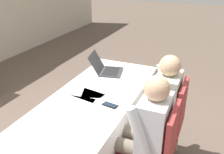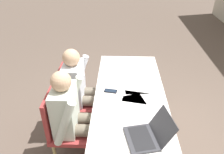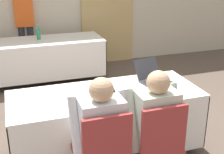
{
  "view_description": "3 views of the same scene",
  "coord_description": "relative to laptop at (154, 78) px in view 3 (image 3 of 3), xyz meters",
  "views": [
    {
      "loc": [
        -1.9,
        -1.02,
        1.93
      ],
      "look_at": [
        0.0,
        -0.2,
        0.98
      ],
      "focal_mm": 40.0,
      "sensor_mm": 36.0,
      "label": 1
    },
    {
      "loc": [
        1.94,
        -0.13,
        2.19
      ],
      "look_at": [
        0.0,
        -0.2,
        0.98
      ],
      "focal_mm": 35.0,
      "sensor_mm": 36.0,
      "label": 2
    },
    {
      "loc": [
        -0.88,
        -2.82,
        2.04
      ],
      "look_at": [
        0.0,
        -0.2,
        0.98
      ],
      "focal_mm": 50.0,
      "sensor_mm": 36.0,
      "label": 3
    }
  ],
  "objects": [
    {
      "name": "ground_plane",
      "position": [
        -0.6,
        -0.13,
        -0.77
      ],
      "size": [
        24.0,
        24.0,
        0.0
      ],
      "primitive_type": "plane",
      "color": "brown"
    },
    {
      "name": "conference_table_near",
      "position": [
        -0.6,
        -0.13,
        -0.22
      ],
      "size": [
        1.99,
        0.79,
        0.73
      ],
      "color": "white",
      "rests_on": "ground_plane"
    },
    {
      "name": "conference_table_far",
      "position": [
        -0.93,
        2.33,
        -0.22
      ],
      "size": [
        1.99,
        0.79,
        0.73
      ],
      "color": "white",
      "rests_on": "ground_plane"
    },
    {
      "name": "laptop",
      "position": [
        0.0,
        0.0,
        0.0
      ],
      "size": [
        0.39,
        0.43,
        0.23
      ],
      "rotation": [
        0.0,
        0.0,
        0.22
      ],
      "color": "#333338",
      "rests_on": "conference_table_near"
    },
    {
      "name": "cell_phone",
      "position": [
        -0.69,
        -0.35,
        -0.04
      ],
      "size": [
        0.09,
        0.16,
        0.01
      ],
      "rotation": [
        0.0,
        0.0,
        -0.16
      ],
      "color": "black",
      "rests_on": "conference_table_near"
    },
    {
      "name": "paper_beside_laptop",
      "position": [
        -0.75,
        -0.04,
        -0.04
      ],
      "size": [
        0.23,
        0.31,
        0.0
      ],
      "rotation": [
        0.0,
        0.0,
        0.09
      ],
      "color": "white",
      "rests_on": "conference_table_near"
    },
    {
      "name": "paper_centre_table",
      "position": [
        -0.59,
        -0.06,
        -0.04
      ],
      "size": [
        0.26,
        0.33,
        0.0
      ],
      "rotation": [
        0.0,
        0.0,
        -0.19
      ],
      "color": "white",
      "rests_on": "conference_table_near"
    },
    {
      "name": "paper_left_edge",
      "position": [
        -0.52,
        -0.12,
        -0.04
      ],
      "size": [
        0.29,
        0.35,
        0.0
      ],
      "rotation": [
        0.0,
        0.0,
        0.32
      ],
      "color": "white",
      "rests_on": "conference_table_near"
    },
    {
      "name": "water_bottle",
      "position": [
        -1.01,
        2.4,
        0.07
      ],
      "size": [
        0.07,
        0.07,
        0.26
      ],
      "color": "#288456",
      "rests_on": "conference_table_far"
    },
    {
      "name": "chair_near_left",
      "position": [
        -0.85,
        -0.83,
        -0.27
      ],
      "size": [
        0.44,
        0.44,
        0.91
      ],
      "rotation": [
        0.0,
        0.0,
        3.14
      ],
      "color": "tan",
      "rests_on": "ground_plane"
    },
    {
      "name": "chair_near_right",
      "position": [
        -0.36,
        -0.83,
        -0.27
      ],
      "size": [
        0.44,
        0.44,
        0.91
      ],
      "rotation": [
        0.0,
        0.0,
        3.14
      ],
      "color": "tan",
      "rests_on": "ground_plane"
    },
    {
      "name": "person_checkered_shirt",
      "position": [
        -0.85,
        -0.72,
        -0.11
      ],
      "size": [
        0.5,
        0.52,
        1.17
      ],
      "rotation": [
        0.0,
        0.0,
        3.14
      ],
      "color": "#665B4C",
      "rests_on": "ground_plane"
    },
    {
      "name": "person_white_shirt",
      "position": [
        -0.36,
        -0.72,
        -0.11
      ],
      "size": [
        0.5,
        0.52,
        1.17
      ],
      "rotation": [
        0.0,
        0.0,
        3.14
      ],
      "color": "#665B4C",
      "rests_on": "ground_plane"
    },
    {
      "name": "person_red_shirt",
      "position": [
        -1.18,
        3.03,
        0.14
      ],
      "size": [
        0.35,
        0.22,
        1.59
      ],
      "rotation": [
        0.0,
        0.0,
        -0.07
      ],
      "color": "#33333D",
      "rests_on": "ground_plane"
    }
  ]
}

